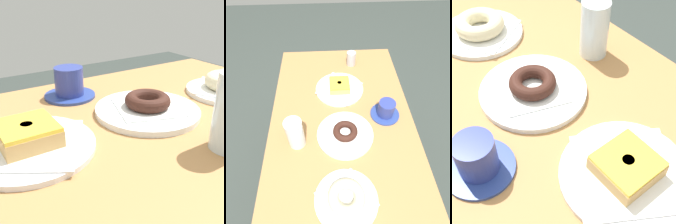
# 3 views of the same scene
# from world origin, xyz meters

# --- Properties ---
(table) EXTENTS (1.09, 0.64, 0.75)m
(table) POSITION_xyz_m (0.00, 0.00, 0.63)
(table) COLOR #A67443
(table) RESTS_ON ground_plane
(plate_glazed_square) EXTENTS (0.24, 0.24, 0.01)m
(plate_glazed_square) POSITION_xyz_m (-0.21, -0.00, 0.76)
(plate_glazed_square) COLOR white
(plate_glazed_square) RESTS_ON table
(napkin_glazed_square) EXTENTS (0.24, 0.24, 0.00)m
(napkin_glazed_square) POSITION_xyz_m (-0.21, -0.00, 0.76)
(napkin_glazed_square) COLOR white
(napkin_glazed_square) RESTS_ON plate_glazed_square
(donut_glazed_square) EXTENTS (0.10, 0.10, 0.04)m
(donut_glazed_square) POSITION_xyz_m (-0.21, -0.00, 0.78)
(donut_glazed_square) COLOR tan
(donut_glazed_square) RESTS_ON napkin_glazed_square
(plate_chocolate_ring) EXTENTS (0.24, 0.24, 0.01)m
(plate_chocolate_ring) POSITION_xyz_m (0.07, 0.01, 0.76)
(plate_chocolate_ring) COLOR white
(plate_chocolate_ring) RESTS_ON table
(napkin_chocolate_ring) EXTENTS (0.17, 0.17, 0.00)m
(napkin_chocolate_ring) POSITION_xyz_m (0.07, 0.01, 0.77)
(napkin_chocolate_ring) COLOR white
(napkin_chocolate_ring) RESTS_ON plate_chocolate_ring
(donut_chocolate_ring) EXTENTS (0.10, 0.10, 0.03)m
(donut_chocolate_ring) POSITION_xyz_m (0.07, 0.01, 0.78)
(donut_chocolate_ring) COLOR #381C15
(donut_chocolate_ring) RESTS_ON napkin_chocolate_ring
(coffee_cup) EXTENTS (0.13, 0.13, 0.08)m
(coffee_cup) POSITION_xyz_m (-0.04, 0.20, 0.79)
(coffee_cup) COLOR navy
(coffee_cup) RESTS_ON table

